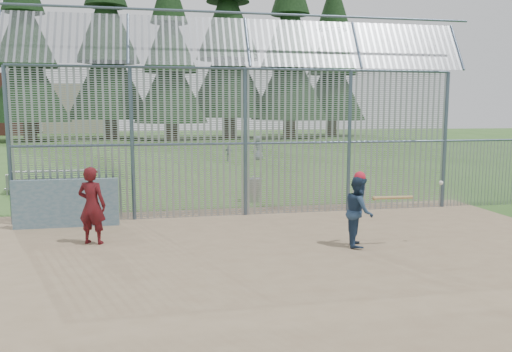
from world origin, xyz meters
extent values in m
plane|color=#2D511E|center=(0.00, 0.00, 0.00)|extent=(120.00, 120.00, 0.00)
cube|color=#756047|center=(0.00, -0.50, 0.01)|extent=(14.00, 10.00, 0.02)
cube|color=#38566B|center=(-4.60, 2.90, 0.62)|extent=(2.50, 0.12, 1.20)
imported|color=navy|center=(1.82, -0.10, 0.77)|extent=(0.76, 0.87, 1.51)
imported|color=maroon|center=(-3.77, 1.19, 0.86)|extent=(0.72, 0.60, 1.69)
imported|color=slate|center=(3.45, 18.68, 0.70)|extent=(0.80, 0.66, 1.41)
imported|color=slate|center=(1.59, 17.93, 0.49)|extent=(0.58, 0.57, 0.98)
sphere|color=red|center=(1.82, -0.10, 1.51)|extent=(0.24, 0.24, 0.24)
cylinder|color=#AA7F4C|center=(2.52, -0.25, 1.07)|extent=(0.85, 0.12, 0.07)
sphere|color=#AA7F4C|center=(2.09, -0.25, 1.07)|extent=(0.09, 0.09, 0.09)
sphere|color=white|center=(3.59, -0.28, 1.36)|extent=(0.09, 0.09, 0.09)
cylinder|color=#999BA2|center=(0.62, 5.55, 0.35)|extent=(0.52, 0.52, 0.70)
cylinder|color=#9EA0A5|center=(0.62, 5.55, 0.72)|extent=(0.56, 0.56, 0.05)
sphere|color=#9EA0A5|center=(0.62, 5.55, 0.77)|extent=(0.10, 0.10, 0.10)
cube|color=slate|center=(-6.04, 8.39, 0.20)|extent=(3.00, 0.25, 0.05)
cube|color=gray|center=(-6.04, 8.74, 0.45)|extent=(3.00, 0.25, 0.05)
cube|color=slate|center=(-6.04, 9.09, 0.70)|extent=(3.00, 0.25, 0.05)
cube|color=slate|center=(-7.44, 8.74, 0.35)|extent=(0.06, 0.90, 0.70)
cube|color=gray|center=(-4.64, 8.74, 0.35)|extent=(0.06, 0.90, 0.70)
cylinder|color=#47566B|center=(-6.00, 3.50, 2.00)|extent=(0.10, 0.10, 4.00)
cylinder|color=#47566B|center=(-3.00, 3.50, 2.00)|extent=(0.10, 0.10, 4.00)
cylinder|color=#47566B|center=(0.00, 3.50, 2.00)|extent=(0.10, 0.10, 4.00)
cylinder|color=#47566B|center=(3.00, 3.50, 2.00)|extent=(0.10, 0.10, 4.00)
cylinder|color=#47566B|center=(6.00, 3.50, 2.00)|extent=(0.10, 0.10, 4.00)
cylinder|color=#47566B|center=(0.00, 3.50, 4.00)|extent=(12.00, 0.07, 0.07)
cylinder|color=#47566B|center=(0.00, 3.50, 2.00)|extent=(12.00, 0.06, 0.06)
cube|color=gray|center=(0.00, 3.50, 2.00)|extent=(12.00, 0.02, 4.00)
cube|color=gray|center=(0.00, 3.12, 4.65)|extent=(12.00, 0.77, 1.31)
cylinder|color=#47566B|center=(6.00, 3.50, 1.00)|extent=(0.08, 0.08, 2.00)
cylinder|color=#332319|center=(-14.00, 40.00, 1.53)|extent=(1.19, 1.19, 3.06)
cone|color=black|center=(-14.00, 40.00, 10.20)|extent=(7.48, 7.48, 13.94)
cylinder|color=#332319|center=(-7.00, 43.00, 1.71)|extent=(1.33, 1.33, 3.42)
cone|color=black|center=(-7.00, 43.00, 11.40)|extent=(8.36, 8.36, 15.58)
cylinder|color=#332319|center=(-1.00, 39.00, 1.44)|extent=(1.12, 1.12, 2.88)
cone|color=black|center=(-1.00, 39.00, 9.60)|extent=(7.04, 7.04, 13.12)
cylinder|color=#332319|center=(5.00, 42.00, 1.80)|extent=(1.40, 1.40, 3.60)
cone|color=black|center=(5.00, 42.00, 12.00)|extent=(8.80, 8.80, 16.40)
cylinder|color=#332319|center=(11.00, 40.00, 1.62)|extent=(1.26, 1.26, 3.24)
cone|color=black|center=(11.00, 40.00, 10.80)|extent=(7.92, 7.92, 14.76)
cylinder|color=#332319|center=(17.00, 44.00, 1.53)|extent=(1.19, 1.19, 3.06)
cone|color=black|center=(17.00, 44.00, 10.20)|extent=(7.48, 7.48, 13.94)
cube|color=#B2A58C|center=(-12.00, 58.00, 3.00)|extent=(8.00, 7.00, 6.00)
camera|label=1|loc=(-2.35, -9.88, 2.91)|focal=35.00mm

